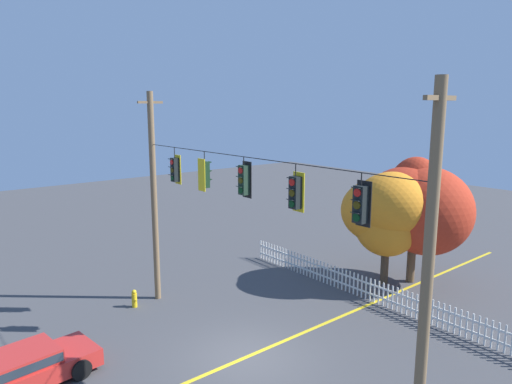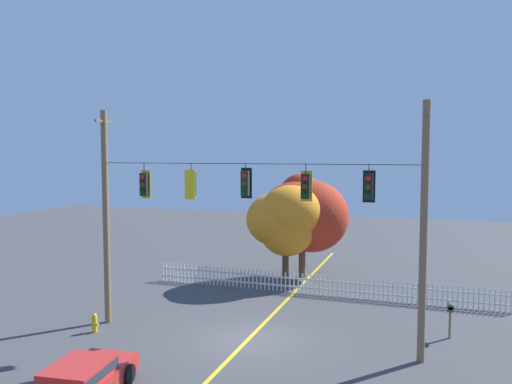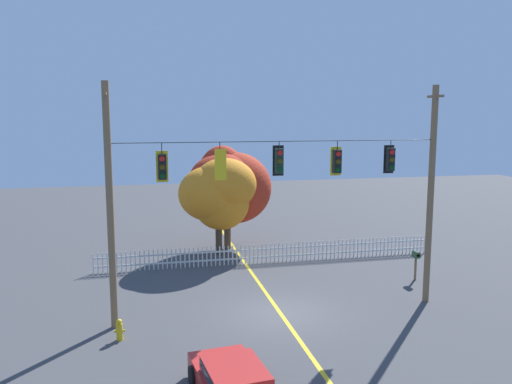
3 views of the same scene
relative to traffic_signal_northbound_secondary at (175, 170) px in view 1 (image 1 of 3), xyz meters
name	(u,v)px [view 1 (image 1 of 3)]	position (x,y,z in m)	size (l,w,h in m)	color
ground	(246,357)	(4.46, -0.01, -5.92)	(80.00, 80.00, 0.00)	#424244
lane_centerline_stripe	(246,357)	(4.46, -0.01, -5.91)	(0.16, 36.00, 0.01)	gold
signal_support_span	(246,226)	(4.46, -0.01, -1.36)	(12.92, 1.10, 8.95)	brown
traffic_signal_northbound_secondary	(175,170)	(0.00, 0.00, 0.00)	(0.43, 0.38, 1.44)	black
traffic_signal_westbound_side	(204,175)	(2.11, -0.02, 0.05)	(0.43, 0.38, 1.39)	black
traffic_signal_northbound_primary	(244,180)	(4.36, 0.00, 0.13)	(0.43, 0.38, 1.32)	black
traffic_signal_southbound_primary	(296,192)	(6.69, 0.00, 0.07)	(0.43, 0.38, 1.36)	black
traffic_signal_eastbound_side	(361,204)	(8.93, 0.00, 0.10)	(0.43, 0.38, 1.33)	black
white_picket_fence	(402,301)	(5.79, 7.01, -5.40)	(18.04, 0.06, 1.03)	silver
autumn_maple_near_fence	(385,212)	(3.36, 9.05, -2.40)	(4.30, 3.45, 5.42)	#473828
autumn_maple_mid	(418,205)	(4.18, 10.46, -2.12)	(4.81, 4.32, 6.01)	brown
parked_car	(27,367)	(1.52, -6.13, -5.31)	(2.24, 4.16, 1.15)	red
fire_hydrant	(134,299)	(-1.66, -1.21, -5.54)	(0.38, 0.22, 0.76)	gold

